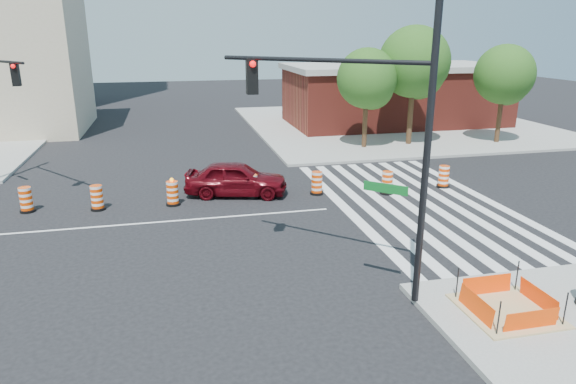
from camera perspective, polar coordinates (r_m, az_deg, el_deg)
The scene contains 18 objects.
ground at distance 20.22m, azimuth -15.08°, elevation -3.33°, with size 120.00×120.00×0.00m, color black.
sidewalk_ne at distance 41.27m, azimuth 11.58°, elevation 7.43°, with size 22.00×22.00×0.15m, color gray.
crosswalk_east at distance 22.52m, azimuth 13.92°, elevation -1.09°, with size 6.75×13.50×0.01m.
lane_centerline at distance 20.22m, azimuth -15.08°, elevation -3.31°, with size 14.00×0.12×0.01m, color silver.
excavation_pit at distance 14.44m, azimuth 23.12°, elevation -11.87°, with size 2.20×2.20×0.90m.
brick_storefront at distance 40.96m, azimuth 11.77°, elevation 10.52°, with size 16.50×8.50×4.60m.
red_coupe at distance 22.72m, azimuth -5.78°, elevation 1.49°, with size 1.79×4.46×1.52m, color #4E060E.
signal_pole_se at distance 13.23m, azimuth 8.48°, elevation 8.00°, with size 4.48×4.12×7.87m.
tree_north_c at distance 31.65m, azimuth 8.80°, elevation 12.00°, with size 3.58×3.58×6.09m.
tree_north_d at distance 33.10m, azimuth 13.85°, elevation 13.44°, with size 4.34×4.34×7.38m.
tree_north_e at distance 35.44m, azimuth 22.91°, elevation 11.61°, with size 3.68×3.68×6.26m.
median_drum_2 at distance 23.09m, azimuth -27.08°, elevation -0.84°, with size 0.60×0.60×1.02m.
median_drum_3 at distance 22.19m, azimuth -20.44°, elevation -0.68°, with size 0.60×0.60×1.02m.
median_drum_4 at distance 21.89m, azimuth -12.70°, elevation -0.21°, with size 0.60×0.60×1.18m.
median_drum_5 at distance 22.42m, azimuth -4.01°, elevation 0.58°, with size 0.60×0.60×1.02m.
median_drum_6 at distance 22.86m, azimuth 3.22°, elevation 0.92°, with size 0.60×0.60×1.02m.
median_drum_7 at distance 23.30m, azimuth 10.95°, elevation 0.94°, with size 0.60×0.60×1.02m.
median_drum_8 at distance 24.92m, azimuth 16.91°, elevation 1.57°, with size 0.60×0.60×1.02m.
Camera 1 is at (0.99, -18.97, 6.93)m, focal length 32.00 mm.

